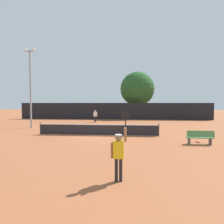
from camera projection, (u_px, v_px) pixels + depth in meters
The scene contains 11 objects.
ground_plane at pixel (98, 135), 17.14m from camera, with size 120.00×120.00×0.00m, color #9E5633.
tennis_net at pixel (98, 129), 17.11m from camera, with size 10.45×0.08×1.07m.
perimeter_fence at pixel (114, 111), 33.09m from camera, with size 32.23×0.12×2.77m, color black.
player_serving at pixel (119, 150), 7.10m from camera, with size 0.68×0.40×2.56m.
player_receiving at pixel (95, 115), 28.14m from camera, with size 0.57×0.25×1.71m.
tennis_ball at pixel (95, 129), 20.67m from camera, with size 0.07×0.07×0.07m, color #CCE033.
spare_racket at pixel (197, 142), 14.28m from camera, with size 0.28×0.52×0.04m.
courtside_bench at pixel (200, 137), 13.41m from camera, with size 1.80×0.44×0.95m.
light_pole at pixel (30, 83), 21.79m from camera, with size 1.18×0.28×8.74m.
large_tree at pixel (137, 89), 35.96m from camera, with size 6.17×6.17×8.41m.
parked_car_near at pixel (166, 113), 39.48m from camera, with size 1.96×4.23×1.69m.
Camera 1 is at (2.79, -16.83, 2.85)m, focal length 31.74 mm.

